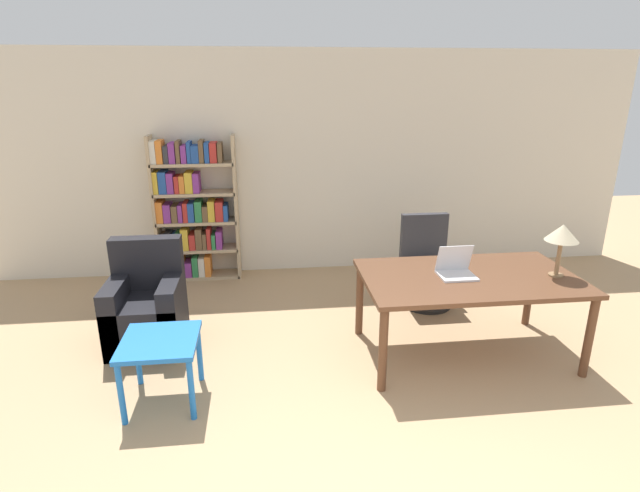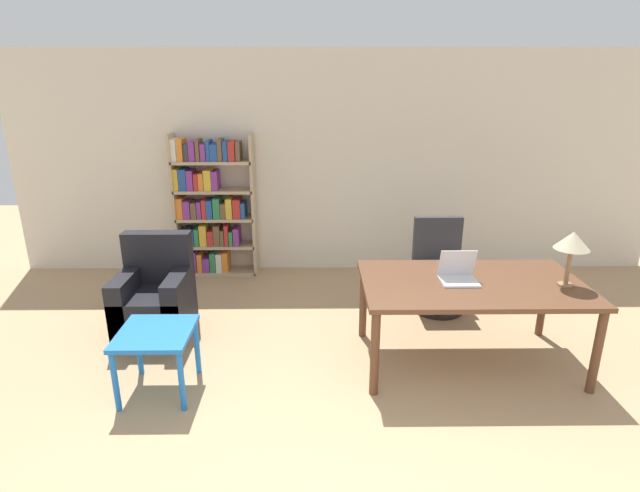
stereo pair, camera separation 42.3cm
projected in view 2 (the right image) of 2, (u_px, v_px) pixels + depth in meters
The scene contains 8 objects.
wall_back at pixel (337, 164), 6.15m from camera, with size 8.00×0.06×2.70m.
desk at pixel (472, 290), 4.16m from camera, with size 1.83×1.06×0.75m.
laptop at pixel (458, 274), 4.14m from camera, with size 0.30×0.26×0.26m.
table_lamp at pixel (572, 242), 3.94m from camera, with size 0.27×0.27×0.46m.
office_chair at pixel (439, 269), 5.29m from camera, with size 0.54×0.54×0.97m.
side_table_blue at pixel (156, 341), 3.82m from camera, with size 0.55×0.57×0.52m.
armchair at pixel (156, 302), 4.76m from camera, with size 0.65×0.68×0.95m.
bookshelf at pixel (210, 208), 6.12m from camera, with size 0.98×0.28×1.74m.
Camera 2 is at (-0.28, -1.63, 2.33)m, focal length 28.00 mm.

